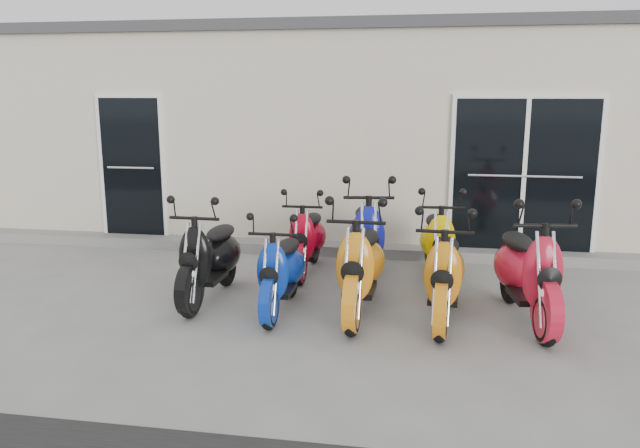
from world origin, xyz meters
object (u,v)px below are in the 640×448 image
Objects in this scene: scooter_front_blue at (281,260)px; scooter_back_blue at (367,226)px; scooter_front_orange_a at (361,253)px; scooter_back_red at (307,229)px; scooter_back_yellow at (438,232)px; scooter_front_red at (529,257)px; scooter_front_orange_b at (445,261)px; scooter_front_black at (209,246)px.

scooter_front_blue is 0.84× the size of scooter_back_blue.
scooter_front_orange_a reaches higher than scooter_back_red.
scooter_front_blue is at bearing -142.42° from scooter_back_yellow.
scooter_back_blue is (-1.77, 1.22, 0.01)m from scooter_front_red.
scooter_front_orange_a is 1.61m from scooter_back_yellow.
scooter_front_orange_b is at bearing 179.06° from scooter_front_red.
scooter_front_red reaches higher than scooter_front_orange_b.
scooter_front_blue is at bearing -13.36° from scooter_front_black.
scooter_back_blue is at bearing 136.89° from scooter_front_red.
scooter_back_red is (0.00, 1.50, 0.01)m from scooter_front_blue.
scooter_front_red is at bearing -0.18° from scooter_front_black.
scooter_front_orange_a is at bearing -123.95° from scooter_back_yellow.
scooter_front_red is at bearing 11.42° from scooter_front_orange_b.
scooter_front_red reaches higher than scooter_front_black.
scooter_front_red is at bearing -41.97° from scooter_back_blue.
scooter_front_black is 2.62m from scooter_front_orange_b.
scooter_front_red is (1.71, 0.07, 0.01)m from scooter_front_orange_a.
scooter_back_blue is 0.89m from scooter_back_yellow.
scooter_back_blue is at bearing 128.82° from scooter_front_orange_b.
scooter_front_blue is 0.99× the size of scooter_back_red.
scooter_back_red is 1.67m from scooter_back_yellow.
scooter_back_red is at bearing 175.04° from scooter_back_yellow.
scooter_front_black is at bearing -153.72° from scooter_back_blue.
scooter_front_red reaches higher than scooter_back_yellow.
scooter_back_red is at bearing 143.25° from scooter_front_orange_b.
scooter_front_red is at bearing 2.63° from scooter_front_blue.
scooter_front_orange_b is at bearing -62.40° from scooter_back_blue.
scooter_front_red is 2.90m from scooter_back_red.
scooter_front_black is 1.75m from scooter_front_orange_a.
scooter_front_blue is 1.72m from scooter_front_orange_b.
scooter_front_orange_a is 1.67m from scooter_back_red.
scooter_front_black is 2.83m from scooter_back_yellow.
scooter_front_blue is at bearing -174.46° from scooter_front_orange_a.
scooter_back_yellow is at bearing 60.80° from scooter_front_orange_a.
scooter_back_blue is (1.68, 1.11, 0.06)m from scooter_front_black.
scooter_back_red is at bearing 89.66° from scooter_front_blue.
scooter_front_orange_b is (2.61, -0.22, 0.00)m from scooter_front_black.
scooter_back_yellow is at bearing 115.47° from scooter_front_red.
scooter_front_black reaches higher than scooter_back_red.
scooter_front_blue is 0.85× the size of scooter_front_red.
scooter_front_orange_b is 0.92× the size of scooter_back_blue.
scooter_front_orange_a reaches higher than scooter_front_orange_b.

